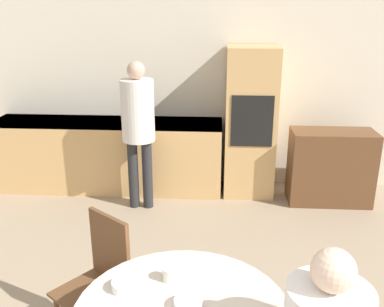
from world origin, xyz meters
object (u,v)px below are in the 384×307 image
(oven_unit, at_px, (250,122))
(bowl_near, at_px, (189,304))
(person_standing, at_px, (138,120))
(sideboard, at_px, (330,167))
(bowl_far, at_px, (125,285))
(chair_far_left, at_px, (101,276))
(cup, at_px, (170,274))

(oven_unit, xyz_separation_m, bowl_near, (-0.52, -3.24, -0.12))
(oven_unit, relative_size, person_standing, 1.07)
(oven_unit, relative_size, bowl_near, 11.55)
(oven_unit, relative_size, sideboard, 1.89)
(bowl_near, relative_size, bowl_far, 1.08)
(chair_far_left, distance_m, bowl_near, 0.88)
(sideboard, xyz_separation_m, chair_far_left, (-2.10, -2.43, 0.09))
(bowl_near, xyz_separation_m, bowl_far, (-0.36, 0.13, 0.00))
(cup, bearing_deg, oven_unit, 77.96)
(person_standing, distance_m, cup, 2.57)
(bowl_near, bearing_deg, cup, 118.32)
(cup, distance_m, bowl_far, 0.26)
(cup, xyz_separation_m, bowl_far, (-0.24, -0.10, -0.01))
(cup, xyz_separation_m, bowl_near, (0.12, -0.23, -0.02))
(oven_unit, distance_m, bowl_near, 3.29)
(oven_unit, bearing_deg, person_standing, -157.37)
(chair_far_left, relative_size, cup, 11.41)
(chair_far_left, height_order, cup, chair_far_left)
(sideboard, bearing_deg, bowl_near, -116.11)
(sideboard, height_order, cup, sideboard)
(oven_unit, height_order, bowl_far, oven_unit)
(chair_far_left, relative_size, bowl_far, 6.56)
(chair_far_left, relative_size, person_standing, 0.56)
(oven_unit, xyz_separation_m, chair_far_left, (-1.15, -2.68, -0.37))
(chair_far_left, height_order, person_standing, person_standing)
(bowl_near, bearing_deg, person_standing, 105.57)
(sideboard, distance_m, bowl_far, 3.42)
(bowl_near, bearing_deg, chair_far_left, 138.36)
(sideboard, bearing_deg, chair_far_left, -130.81)
(oven_unit, bearing_deg, chair_far_left, -113.23)
(chair_far_left, xyz_separation_m, bowl_far, (0.27, -0.43, 0.26))
(person_standing, height_order, bowl_far, person_standing)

